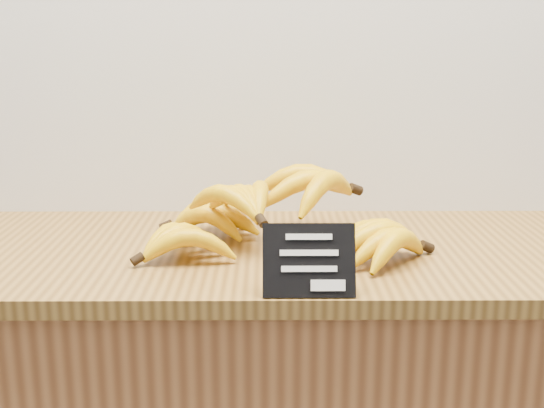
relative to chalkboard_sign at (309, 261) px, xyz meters
The scene contains 3 objects.
counter_top 0.26m from the chalkboard_sign, 102.35° to the left, with size 1.30×0.54×0.03m, color olive.
chalkboard_sign is the anchor object (origin of this frame).
banana_pile 0.25m from the chalkboard_sign, 101.52° to the left, with size 0.51×0.35×0.12m.
Camera 1 is at (0.05, 1.56, 1.30)m, focal length 45.00 mm.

